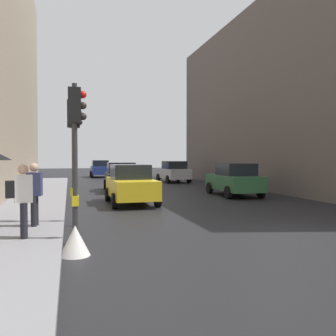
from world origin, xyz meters
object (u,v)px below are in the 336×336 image
object	(u,v)px
traffic_light_near_right	(74,137)
car_blue_van	(100,169)
car_dark_suv	(121,177)
pedestrian_with_grey_backpack	(33,190)
car_yellow_taxi	(131,184)
car_silver_hatchback	(173,172)
traffic_light_near_left	(76,134)
car_green_estate	(234,180)
pedestrian_with_black_backpack	(22,196)
warning_sign_triangle	(75,241)

from	to	relation	value
traffic_light_near_right	car_blue_van	world-z (taller)	traffic_light_near_right
car_blue_van	car_dark_suv	size ratio (longest dim) A/B	0.98
pedestrian_with_grey_backpack	car_yellow_taxi	bearing A→B (deg)	55.07
pedestrian_with_grey_backpack	car_blue_van	bearing A→B (deg)	81.40
pedestrian_with_grey_backpack	car_dark_suv	bearing A→B (deg)	70.15
car_silver_hatchback	car_yellow_taxi	distance (m)	14.10
traffic_light_near_left	car_green_estate	size ratio (longest dim) A/B	0.90
car_yellow_taxi	traffic_light_near_right	bearing A→B (deg)	-117.74
traffic_light_near_right	pedestrian_with_black_backpack	world-z (taller)	traffic_light_near_right
traffic_light_near_right	car_silver_hatchback	xyz separation A→B (m)	(8.27, 17.63, -1.83)
traffic_light_near_left	car_silver_hatchback	size ratio (longest dim) A/B	0.90
pedestrian_with_black_backpack	car_silver_hatchback	bearing A→B (deg)	64.13
traffic_light_near_right	car_yellow_taxi	xyz separation A→B (m)	(2.50, 4.76, -1.83)
warning_sign_triangle	traffic_light_near_left	bearing A→B (deg)	87.20
car_dark_suv	warning_sign_triangle	world-z (taller)	car_dark_suv
car_blue_van	pedestrian_with_black_backpack	distance (m)	29.00
pedestrian_with_black_backpack	car_yellow_taxi	bearing A→B (deg)	60.96
warning_sign_triangle	car_blue_van	bearing A→B (deg)	84.30
traffic_light_near_left	car_yellow_taxi	distance (m)	7.74
car_yellow_taxi	pedestrian_with_grey_backpack	world-z (taller)	pedestrian_with_grey_backpack
traffic_light_near_left	pedestrian_with_grey_backpack	bearing A→B (deg)	121.83
car_green_estate	pedestrian_with_black_backpack	bearing A→B (deg)	-138.60
traffic_light_near_right	pedestrian_with_black_backpack	xyz separation A→B (m)	(-1.27, -2.03, -1.54)
car_silver_hatchback	car_green_estate	bearing A→B (deg)	-88.90
car_yellow_taxi	car_dark_suv	xyz separation A→B (m)	(0.42, 6.06, 0.00)
car_silver_hatchback	warning_sign_triangle	xyz separation A→B (m)	(-8.31, -21.00, -0.55)
traffic_light_near_right	car_yellow_taxi	distance (m)	5.68
car_silver_hatchback	pedestrian_with_black_backpack	world-z (taller)	pedestrian_with_black_backpack
traffic_light_near_right	car_green_estate	size ratio (longest dim) A/B	0.92
pedestrian_with_black_backpack	car_green_estate	bearing A→B (deg)	41.40
traffic_light_near_left	car_dark_suv	world-z (taller)	traffic_light_near_left
car_green_estate	pedestrian_with_grey_backpack	size ratio (longest dim) A/B	2.41
traffic_light_near_right	traffic_light_near_left	bearing A→B (deg)	-89.94
car_blue_van	warning_sign_triangle	world-z (taller)	car_blue_van
pedestrian_with_grey_backpack	traffic_light_near_left	bearing A→B (deg)	-58.17
car_silver_hatchback	traffic_light_near_left	bearing A→B (deg)	-112.48
pedestrian_with_black_backpack	car_blue_van	bearing A→B (deg)	81.65
traffic_light_near_right	pedestrian_with_black_backpack	distance (m)	2.84
car_green_estate	warning_sign_triangle	size ratio (longest dim) A/B	6.56
traffic_light_near_right	car_silver_hatchback	world-z (taller)	traffic_light_near_right
traffic_light_near_left	warning_sign_triangle	size ratio (longest dim) A/B	5.93
car_green_estate	pedestrian_with_black_backpack	xyz separation A→B (m)	(-9.74, -8.59, 0.29)
car_silver_hatchback	warning_sign_triangle	size ratio (longest dim) A/B	6.57
pedestrian_with_black_backpack	warning_sign_triangle	distance (m)	2.00
car_silver_hatchback	car_green_estate	size ratio (longest dim) A/B	1.00
traffic_light_near_right	car_dark_suv	bearing A→B (deg)	74.88
traffic_light_near_right	car_blue_van	bearing A→B (deg)	83.69
car_yellow_taxi	pedestrian_with_black_backpack	xyz separation A→B (m)	(-3.77, -6.79, 0.29)
traffic_light_near_left	car_blue_van	xyz separation A→B (m)	(2.95, 29.01, -1.78)
car_silver_hatchback	car_yellow_taxi	world-z (taller)	same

